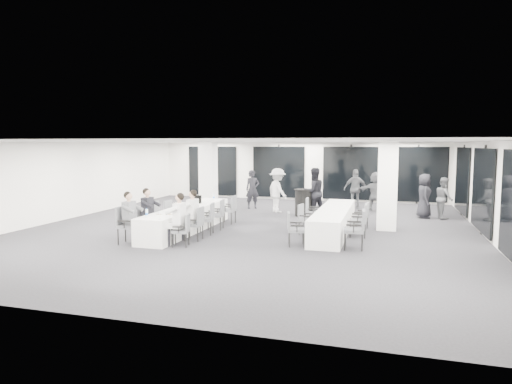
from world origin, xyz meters
TOP-DOWN VIEW (x-y plane):
  - room at (0.89, 1.11)m, footprint 14.04×16.04m
  - column_left at (-2.80, 3.20)m, footprint 0.60×0.60m
  - column_right at (4.20, 1.00)m, footprint 0.60×0.60m
  - banquet_table_main at (-1.81, -1.01)m, footprint 0.90×5.00m
  - banquet_table_side at (2.65, -0.03)m, footprint 0.90×5.00m
  - cocktail_table at (1.16, 3.01)m, footprint 0.74×0.74m
  - chair_main_left_near at (-2.65, -3.14)m, footprint 0.57×0.62m
  - chair_main_left_second at (-2.64, -2.13)m, footprint 0.51×0.55m
  - chair_main_left_mid at (-2.64, -1.35)m, footprint 0.55×0.59m
  - chair_main_left_fourth at (-2.64, -0.45)m, footprint 0.50×0.54m
  - chair_main_left_far at (-2.64, 0.44)m, footprint 0.49×0.53m
  - chair_main_right_near at (-0.99, -3.03)m, footprint 0.52×0.55m
  - chair_main_right_second at (-0.98, -2.19)m, footprint 0.50×0.56m
  - chair_main_right_mid at (-0.98, -1.31)m, footprint 0.56×0.60m
  - chair_main_right_fourth at (-0.98, -0.45)m, footprint 0.55×0.59m
  - chair_main_right_far at (-0.98, 0.68)m, footprint 0.49×0.55m
  - chair_side_left_near at (1.82, -2.14)m, footprint 0.55×0.58m
  - chair_side_left_mid at (1.82, -0.42)m, footprint 0.51×0.55m
  - chair_side_left_far at (1.81, 0.81)m, footprint 0.52×0.57m
  - chair_side_right_near at (3.49, -2.07)m, footprint 0.55×0.61m
  - chair_side_right_mid at (3.48, -0.43)m, footprint 0.51×0.57m
  - chair_side_right_far at (3.47, 0.85)m, footprint 0.51×0.54m
  - seated_guest_a at (-2.48, -3.13)m, footprint 0.50×0.38m
  - seated_guest_b at (-2.48, -2.14)m, footprint 0.50×0.38m
  - seated_guest_c at (-1.14, -3.04)m, footprint 0.50×0.38m
  - seated_guest_d at (-1.14, -2.19)m, footprint 0.50×0.38m
  - standing_guest_a at (-1.29, 4.42)m, footprint 0.86×0.82m
  - standing_guest_b at (1.52, 3.11)m, footprint 1.17×1.08m
  - standing_guest_c at (-0.01, 3.67)m, footprint 1.37×1.39m
  - standing_guest_d at (2.90, 5.61)m, footprint 1.22×0.85m
  - standing_guest_e at (5.52, 3.81)m, footprint 0.60×0.92m
  - standing_guest_f at (3.73, 5.27)m, footprint 1.69×0.75m
  - standing_guest_g at (-3.66, 4.93)m, footprint 0.81×0.70m
  - standing_guest_h at (6.20, 3.84)m, footprint 0.64×0.91m
  - ice_bucket_near at (-1.78, -1.81)m, footprint 0.21×0.21m
  - ice_bucket_far at (-1.88, 0.02)m, footprint 0.24×0.24m
  - water_bottle_a at (-2.04, -3.08)m, footprint 0.07×0.07m
  - water_bottle_b at (-1.76, -0.72)m, footprint 0.07×0.07m
  - water_bottle_c at (-1.75, 1.14)m, footprint 0.06×0.06m
  - plate_a at (-1.92, -2.59)m, footprint 0.18×0.18m
  - plate_b at (-1.65, -2.51)m, footprint 0.21×0.21m
  - plate_c at (-1.71, -1.27)m, footprint 0.20×0.20m
  - wine_glass at (-1.54, -3.30)m, footprint 0.08×0.08m

SIDE VIEW (x-z plane):
  - banquet_table_main at x=-1.81m, z-range 0.00..0.75m
  - banquet_table_side at x=2.65m, z-range 0.00..0.75m
  - chair_main_left_far at x=-2.64m, z-range 0.06..0.92m
  - chair_side_right_far at x=3.47m, z-range 0.06..0.92m
  - chair_main_left_fourth at x=-2.64m, z-range 0.06..0.93m
  - chair_main_right_near at x=-0.99m, z-range 0.06..0.93m
  - chair_side_left_mid at x=1.82m, z-range 0.06..0.97m
  - chair_main_left_second at x=-2.64m, z-range 0.06..0.97m
  - chair_side_left_near at x=1.82m, z-range 0.06..0.97m
  - cocktail_table at x=1.16m, z-range 0.01..1.03m
  - chair_main_left_mid at x=-2.64m, z-range 0.07..1.01m
  - chair_main_right_second at x=-0.98m, z-range 0.07..1.01m
  - chair_main_right_mid at x=-0.98m, z-range 0.07..1.02m
  - chair_main_right_fourth at x=-0.98m, z-range 0.07..1.02m
  - chair_side_left_far at x=1.81m, z-range 0.07..1.02m
  - chair_main_right_far at x=-0.98m, z-range 0.07..1.03m
  - chair_side_right_mid at x=3.48m, z-range 0.07..1.05m
  - chair_main_left_near at x=-2.65m, z-range 0.07..1.10m
  - chair_side_right_near at x=3.49m, z-range 0.07..1.11m
  - plate_b at x=-1.65m, z-range 0.75..0.78m
  - plate_a at x=-1.92m, z-range 0.75..0.78m
  - plate_c at x=-1.71m, z-range 0.75..0.78m
  - seated_guest_a at x=-2.48m, z-range 0.09..1.53m
  - seated_guest_b at x=-2.48m, z-range 0.09..1.53m
  - seated_guest_c at x=-1.14m, z-range 0.09..1.53m
  - seated_guest_d at x=-1.14m, z-range 0.09..1.53m
  - water_bottle_c at x=-1.75m, z-range 0.75..0.94m
  - water_bottle_b at x=-1.76m, z-range 0.75..0.96m
  - water_bottle_a at x=-2.04m, z-range 0.75..0.97m
  - standing_guest_h at x=6.20m, z-range 0.00..1.73m
  - ice_bucket_near at x=-1.78m, z-range 0.75..0.99m
  - ice_bucket_far at x=-1.88m, z-range 0.75..1.02m
  - standing_guest_f at x=3.73m, z-range 0.00..1.80m
  - wine_glass at x=-1.54m, z-range 0.80..1.01m
  - standing_guest_a at x=-1.29m, z-range 0.00..1.84m
  - standing_guest_e at x=5.52m, z-range 0.00..1.85m
  - standing_guest_d at x=2.90m, z-range 0.00..1.89m
  - standing_guest_c at x=-0.01m, z-range 0.00..2.00m
  - standing_guest_g at x=-3.66m, z-range 0.00..2.01m
  - standing_guest_b at x=1.52m, z-range 0.00..2.08m
  - room at x=0.89m, z-range -0.03..2.81m
  - column_left at x=-2.80m, z-range 0.00..2.80m
  - column_right at x=4.20m, z-range 0.00..2.80m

